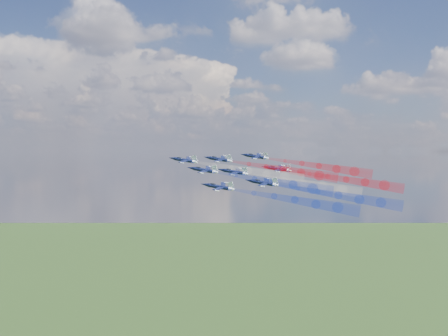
{
  "coord_description": "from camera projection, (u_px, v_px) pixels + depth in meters",
  "views": [
    {
      "loc": [
        -23.3,
        -159.66,
        142.38
      ],
      "look_at": [
        -19.93,
        15.01,
        136.64
      ],
      "focal_mm": 40.24,
      "sensor_mm": 36.0,
      "label": 1
    }
  ],
  "objects": [
    {
      "name": "trail_inner_left",
      "position": [
        274.0,
        182.0,
        161.55
      ],
      "size": [
        37.33,
        16.11,
        9.99
      ],
      "primitive_type": null,
      "rotation": [
        0.15,
        -0.22,
        1.22
      ],
      "color": "blue"
    },
    {
      "name": "jet_lead",
      "position": [
        184.0,
        160.0,
        179.74
      ],
      "size": [
        13.97,
        12.65,
        6.6
      ],
      "primitive_type": null,
      "rotation": [
        0.15,
        -0.22,
        1.22
      ],
      "color": "black"
    },
    {
      "name": "jet_inner_right",
      "position": [
        219.0,
        159.0,
        183.83
      ],
      "size": [
        13.97,
        12.65,
        6.6
      ],
      "primitive_type": null,
      "rotation": [
        0.15,
        -0.22,
        1.22
      ],
      "color": "black"
    },
    {
      "name": "trail_inner_right",
      "position": [
        283.0,
        169.0,
        177.02
      ],
      "size": [
        37.33,
        16.11,
        9.99
      ],
      "primitive_type": null,
      "rotation": [
        0.15,
        -0.22,
        1.22
      ],
      "color": "red"
    },
    {
      "name": "trail_rear_right",
      "position": [
        346.0,
        180.0,
        172.5
      ],
      "size": [
        37.33,
        16.11,
        9.99
      ],
      "primitive_type": null,
      "rotation": [
        0.15,
        -0.22,
        1.22
      ],
      "color": "red"
    },
    {
      "name": "trail_lead",
      "position": [
        249.0,
        170.0,
        172.93
      ],
      "size": [
        37.33,
        16.11,
        9.99
      ],
      "primitive_type": null,
      "rotation": [
        0.15,
        -0.22,
        1.22
      ],
      "color": "white"
    },
    {
      "name": "trail_rear_left",
      "position": [
        338.0,
        195.0,
        154.67
      ],
      "size": [
        37.33,
        16.11,
        9.99
      ],
      "primitive_type": null,
      "rotation": [
        0.15,
        -0.22,
        1.22
      ],
      "color": "blue"
    },
    {
      "name": "jet_rear_right",
      "position": [
        278.0,
        169.0,
        179.3
      ],
      "size": [
        13.97,
        12.65,
        6.6
      ],
      "primitive_type": null,
      "rotation": [
        0.15,
        -0.22,
        1.22
      ],
      "color": "black"
    },
    {
      "name": "jet_outer_right",
      "position": [
        256.0,
        156.0,
        190.16
      ],
      "size": [
        13.97,
        12.65,
        6.6
      ],
      "primitive_type": null,
      "rotation": [
        0.15,
        -0.22,
        1.22
      ],
      "color": "black"
    },
    {
      "name": "trail_outer_left",
      "position": [
        295.0,
        200.0,
        149.63
      ],
      "size": [
        37.33,
        16.11,
        9.99
      ],
      "primitive_type": null,
      "rotation": [
        0.15,
        -0.22,
        1.22
      ],
      "color": "blue"
    },
    {
      "name": "jet_inner_left",
      "position": [
        204.0,
        170.0,
        168.36
      ],
      "size": [
        13.97,
        12.65,
        6.6
      ],
      "primitive_type": null,
      "rotation": [
        0.15,
        -0.22,
        1.22
      ],
      "color": "black"
    },
    {
      "name": "jet_rear_left",
      "position": [
        263.0,
        183.0,
        161.48
      ],
      "size": [
        13.97,
        12.65,
        6.6
      ],
      "primitive_type": null,
      "rotation": [
        0.15,
        -0.22,
        1.22
      ],
      "color": "black"
    },
    {
      "name": "jet_center_third",
      "position": [
        234.0,
        172.0,
        172.72
      ],
      "size": [
        13.97,
        12.65,
        6.6
      ],
      "primitive_type": null,
      "rotation": [
        0.15,
        -0.22,
        1.22
      ],
      "color": "black"
    },
    {
      "name": "trail_outer_right",
      "position": [
        319.0,
        166.0,
        183.35
      ],
      "size": [
        37.33,
        16.11,
        9.99
      ],
      "primitive_type": null,
      "rotation": [
        0.15,
        -0.22,
        1.22
      ],
      "color": "red"
    },
    {
      "name": "jet_outer_left",
      "position": [
        219.0,
        187.0,
        156.43
      ],
      "size": [
        13.97,
        12.65,
        6.6
      ],
      "primitive_type": null,
      "rotation": [
        0.15,
        -0.22,
        1.22
      ],
      "color": "black"
    },
    {
      "name": "trail_center_third",
      "position": [
        303.0,
        183.0,
        165.91
      ],
      "size": [
        37.33,
        16.11,
        9.99
      ],
      "primitive_type": null,
      "rotation": [
        0.15,
        -0.22,
        1.22
      ],
      "color": "white"
    }
  ]
}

